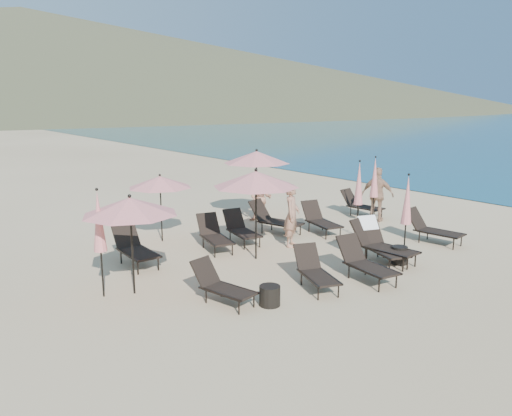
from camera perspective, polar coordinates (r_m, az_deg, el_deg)
ground at (r=13.08m, az=13.91°, el=-6.58°), size 800.00×800.00×0.00m
volcanic_headland at (r=321.58m, az=-22.89°, el=15.09°), size 690.00×690.00×55.00m
lounger_0 at (r=10.46m, az=-3.99°, el=-8.72°), size 0.89×1.55×0.84m
lounger_1 at (r=11.32m, az=6.78°, el=-7.09°), size 1.04×1.60×0.86m
lounger_2 at (r=11.98m, az=12.33°, el=-6.01°), size 0.82×1.70×0.94m
lounger_3 at (r=13.46m, az=13.90°, el=-3.76°), size 1.11×1.83×1.08m
lounger_4 at (r=13.41m, az=14.11°, el=-3.97°), size 0.84×1.85×1.03m
lounger_5 at (r=15.63m, az=19.49°, el=-2.16°), size 0.86×1.74×0.96m
lounger_6 at (r=13.17m, az=-13.73°, el=-4.35°), size 0.67×1.72×0.99m
lounger_7 at (r=14.14m, az=-4.80°, el=-3.03°), size 0.95×1.70×0.93m
lounger_8 at (r=14.78m, az=-1.74°, el=-2.36°), size 0.86×1.65×0.91m
lounger_9 at (r=15.83m, az=2.05°, el=-1.22°), size 1.15×1.86×1.00m
lounger_10 at (r=15.99m, az=7.34°, el=-1.30°), size 0.95×1.73×0.94m
lounger_11 at (r=18.67m, az=11.86°, el=0.44°), size 0.82×1.67×0.92m
umbrella_open_0 at (r=10.82m, az=-14.21°, el=0.20°), size 2.05×2.05×2.20m
umbrella_open_1 at (r=12.87m, az=-0.01°, el=3.32°), size 2.26×2.26×2.43m
umbrella_open_2 at (r=14.91m, az=-10.92°, el=2.95°), size 1.89×1.89×2.03m
umbrella_open_3 at (r=17.42m, az=0.07°, el=5.82°), size 2.33×2.33×2.50m
umbrella_closed_0 at (r=13.39m, az=16.90°, el=0.83°), size 0.27×0.27×2.32m
umbrella_closed_1 at (r=16.88m, az=13.40°, el=3.37°), size 0.28×0.28×2.37m
umbrella_closed_2 at (r=10.88m, az=-17.52°, el=-1.53°), size 0.28×0.28×2.37m
umbrella_closed_3 at (r=15.46m, az=11.68°, el=2.73°), size 0.28×0.28×2.39m
side_table_0 at (r=10.37m, az=1.58°, el=-9.98°), size 0.44×0.44×0.42m
side_table_1 at (r=13.41m, az=16.06°, el=-5.20°), size 0.41×0.41×0.47m
beachgoer_a at (r=14.33m, az=4.11°, el=-0.85°), size 0.79×0.74×1.82m
beachgoer_b at (r=17.28m, az=0.53°, el=1.15°), size 0.99×1.03×1.67m
beachgoer_c at (r=17.82m, az=13.73°, el=1.50°), size 0.89×1.20×1.90m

